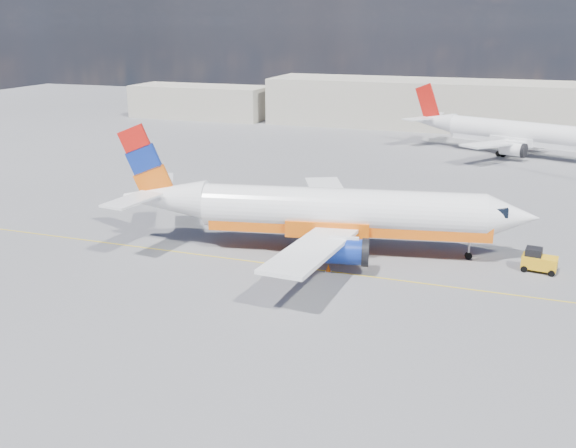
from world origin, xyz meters
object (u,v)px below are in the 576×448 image
(second_jet, at_px, (515,133))
(gse_tug, at_px, (538,261))
(traffic_cone, at_px, (328,268))
(main_jet, at_px, (328,212))

(second_jet, xyz_separation_m, gse_tug, (2.45, -45.05, -2.20))
(gse_tug, relative_size, traffic_cone, 4.34)
(traffic_cone, bearing_deg, main_jet, 106.85)
(gse_tug, bearing_deg, second_jet, 100.65)
(main_jet, bearing_deg, gse_tug, -6.47)
(main_jet, bearing_deg, second_jet, 63.09)
(main_jet, height_order, second_jet, main_jet)
(main_jet, xyz_separation_m, gse_tug, (15.87, 1.18, -2.53))
(gse_tug, distance_m, traffic_cone, 15.56)
(main_jet, distance_m, second_jet, 48.14)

